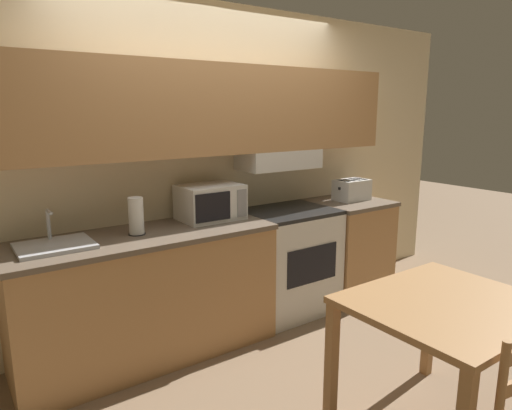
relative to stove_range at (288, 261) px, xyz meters
The scene contains 10 objects.
ground_plane 0.79m from the stove_range, 151.72° to the left, with size 16.00×16.00×0.00m, color #7F664C.
wall_back 1.21m from the stove_range, 156.71° to the left, with size 5.62×0.38×2.55m.
lower_counter_main 1.28m from the stove_range, behind, with size 1.82×0.66×0.90m.
lower_counter_right_stub 0.71m from the stove_range, ahead, with size 0.67×0.66×0.90m.
stove_range is the anchor object (origin of this frame).
microwave 0.92m from the stove_range, behind, with size 0.47×0.35×0.27m.
toaster 0.93m from the stove_range, ahead, with size 0.33×0.22×0.19m.
sink_basin 1.91m from the stove_range, behind, with size 0.44×0.36×0.22m.
paper_towel_roll 1.45m from the stove_range, behind, with size 0.12×0.12×0.26m.
dining_table 1.73m from the stove_range, 100.57° to the right, with size 0.96×0.84×0.76m.
Camera 1 is at (-1.81, -3.22, 1.73)m, focal length 32.00 mm.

